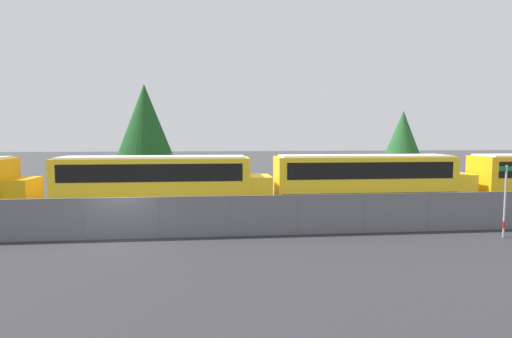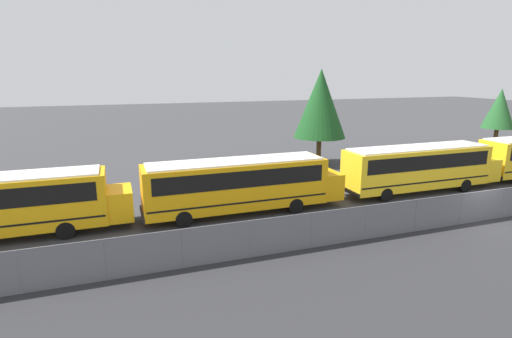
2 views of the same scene
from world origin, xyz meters
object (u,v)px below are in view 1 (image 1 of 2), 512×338
(school_bus_3, at_px, (159,179))
(tree_1, at_px, (403,136))
(tree_2, at_px, (145,122))
(street_sign, at_px, (505,200))
(school_bus_4, at_px, (368,177))

(school_bus_3, bearing_deg, tree_1, 28.13)
(tree_2, bearing_deg, school_bus_3, -76.36)
(school_bus_3, distance_m, tree_2, 11.12)
(school_bus_3, height_order, tree_2, tree_2)
(tree_1, height_order, tree_2, tree_2)
(school_bus_3, xyz_separation_m, street_sign, (15.66, -7.32, -0.26))
(school_bus_4, relative_size, tree_2, 1.42)
(school_bus_3, relative_size, tree_2, 1.42)
(school_bus_4, height_order, tree_1, tree_1)
(street_sign, xyz_separation_m, tree_2, (-18.14, 17.53, 3.89))
(school_bus_3, bearing_deg, tree_2, 103.64)
(school_bus_4, distance_m, tree_1, 12.82)
(school_bus_3, xyz_separation_m, tree_2, (-2.48, 10.21, 3.63))
(street_sign, bearing_deg, tree_1, 77.34)
(street_sign, bearing_deg, school_bus_3, 154.96)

